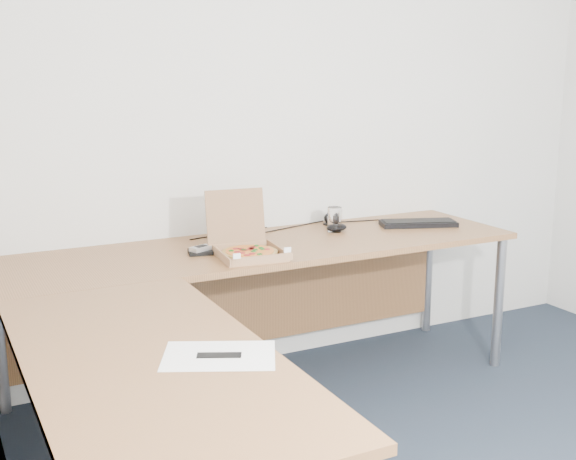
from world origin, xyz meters
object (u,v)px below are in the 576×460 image
keyboard (418,223)px  wallet (200,252)px  pizza_box (248,249)px  drinking_glass (335,220)px  desk (240,282)px

keyboard → wallet: keyboard is taller
keyboard → wallet: size_ratio=3.72×
pizza_box → wallet: size_ratio=2.99×
pizza_box → drinking_glass: (0.60, 0.27, 0.03)m
desk → wallet: wallet is taller
drinking_glass → wallet: (-0.78, -0.12, -0.06)m
desk → keyboard: bearing=20.1°
desk → pizza_box: bearing=59.8°
pizza_box → keyboard: pizza_box is taller
pizza_box → keyboard: (1.08, 0.19, -0.02)m
pizza_box → wallet: 0.23m
desk → pizza_box: size_ratio=7.76×
keyboard → wallet: (-1.25, -0.05, -0.00)m
drinking_glass → wallet: drinking_glass is taller
desk → wallet: (-0.02, 0.40, 0.04)m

